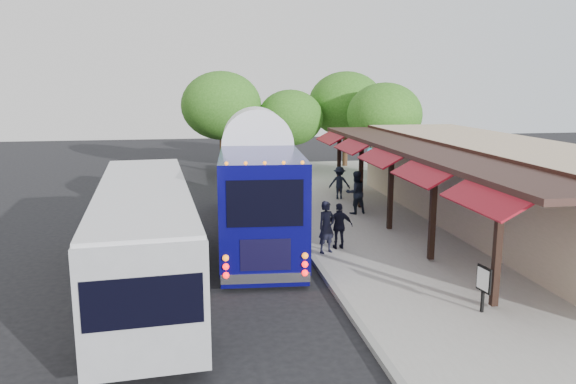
{
  "coord_description": "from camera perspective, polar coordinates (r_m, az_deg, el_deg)",
  "views": [
    {
      "loc": [
        -3.85,
        -16.78,
        5.97
      ],
      "look_at": [
        -0.29,
        4.27,
        1.8
      ],
      "focal_mm": 35.0,
      "sensor_mm": 36.0,
      "label": 1
    }
  ],
  "objects": [
    {
      "name": "ground",
      "position": [
        18.22,
        3.17,
        -8.09
      ],
      "size": [
        90.0,
        90.0,
        0.0
      ],
      "primitive_type": "plane",
      "color": "black",
      "rests_on": "ground"
    },
    {
      "name": "coach_bus",
      "position": [
        21.9,
        -3.16,
        0.99
      ],
      "size": [
        3.58,
        12.63,
        4.0
      ],
      "rotation": [
        0.0,
        0.0,
        -0.08
      ],
      "color": "#080752",
      "rests_on": "ground"
    },
    {
      "name": "ped_c",
      "position": [
        20.0,
        5.25,
        -3.47
      ],
      "size": [
        0.96,
        0.4,
        1.64
      ],
      "primitive_type": "imported",
      "rotation": [
        0.0,
        0.0,
        3.14
      ],
      "color": "black",
      "rests_on": "sidewalk"
    },
    {
      "name": "ped_d",
      "position": [
        28.58,
        5.25,
        0.94
      ],
      "size": [
        1.2,
        0.89,
        1.65
      ],
      "primitive_type": "imported",
      "rotation": [
        0.0,
        0.0,
        2.85
      ],
      "color": "black",
      "rests_on": "sidewalk"
    },
    {
      "name": "sign_board",
      "position": [
        15.33,
        19.26,
        -8.58
      ],
      "size": [
        0.13,
        0.56,
        1.23
      ],
      "rotation": [
        0.0,
        0.0,
        0.13
      ],
      "color": "black",
      "rests_on": "sidewalk"
    },
    {
      "name": "sidewalk",
      "position": [
        23.34,
        13.06,
        -3.87
      ],
      "size": [
        10.0,
        40.0,
        0.15
      ],
      "primitive_type": "cube",
      "color": "#9E9B93",
      "rests_on": "ground"
    },
    {
      "name": "curb",
      "position": [
        21.95,
        1.0,
        -4.53
      ],
      "size": [
        0.2,
        40.0,
        0.16
      ],
      "primitive_type": "cube",
      "color": "gray",
      "rests_on": "ground"
    },
    {
      "name": "tree_far",
      "position": [
        37.35,
        -6.77,
        8.7
      ],
      "size": [
        5.26,
        5.26,
        6.73
      ],
      "color": "#382314",
      "rests_on": "ground"
    },
    {
      "name": "tree_mid",
      "position": [
        39.87,
        5.91,
        8.89
      ],
      "size": [
        5.28,
        5.28,
        6.76
      ],
      "color": "#382314",
      "rests_on": "ground"
    },
    {
      "name": "tree_left",
      "position": [
        37.3,
        0.24,
        7.54
      ],
      "size": [
        4.32,
        4.32,
        5.54
      ],
      "color": "#382314",
      "rests_on": "ground"
    },
    {
      "name": "station_shelter",
      "position": [
        24.46,
        20.58,
        0.64
      ],
      "size": [
        8.15,
        20.0,
        3.6
      ],
      "color": "tan",
      "rests_on": "ground"
    },
    {
      "name": "tree_right",
      "position": [
        35.74,
        9.78,
        7.72
      ],
      "size": [
        4.68,
        4.68,
        5.99
      ],
      "color": "#382314",
      "rests_on": "ground"
    },
    {
      "name": "ped_b",
      "position": [
        25.37,
        6.88,
        -0.04
      ],
      "size": [
        1.08,
        0.91,
        1.95
      ],
      "primitive_type": "imported",
      "rotation": [
        0.0,
        0.0,
        3.35
      ],
      "color": "black",
      "rests_on": "sidewalk"
    },
    {
      "name": "city_bus",
      "position": [
        16.63,
        -14.32,
        -4.13
      ],
      "size": [
        3.35,
        11.68,
        3.1
      ],
      "rotation": [
        0.0,
        0.0,
        0.07
      ],
      "color": "gray",
      "rests_on": "ground"
    },
    {
      "name": "ped_a",
      "position": [
        19.46,
        3.95,
        -3.58
      ],
      "size": [
        0.78,
        0.66,
        1.82
      ],
      "primitive_type": "imported",
      "rotation": [
        0.0,
        0.0,
        0.39
      ],
      "color": "black",
      "rests_on": "sidewalk"
    }
  ]
}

